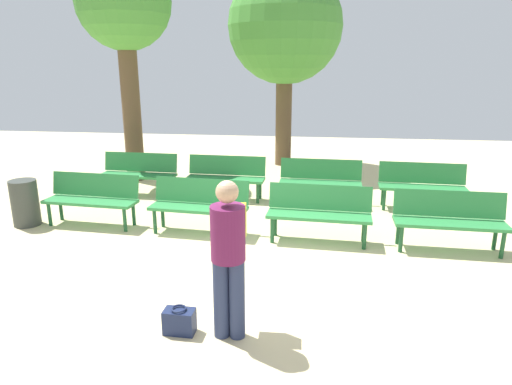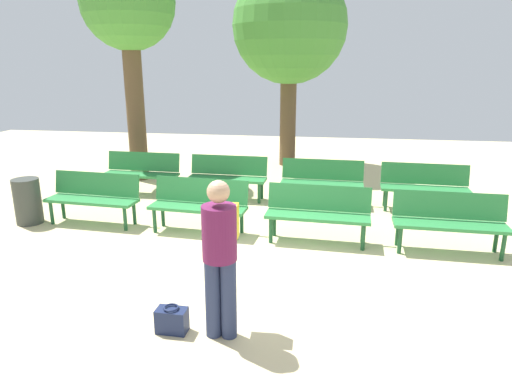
{
  "view_description": "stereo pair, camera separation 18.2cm",
  "coord_description": "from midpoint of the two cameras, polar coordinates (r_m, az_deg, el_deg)",
  "views": [
    {
      "loc": [
        0.97,
        -5.25,
        2.7
      ],
      "look_at": [
        0.0,
        2.19,
        0.55
      ],
      "focal_mm": 31.73,
      "sensor_mm": 36.0,
      "label": 1
    },
    {
      "loc": [
        1.15,
        -5.23,
        2.7
      ],
      "look_at": [
        0.0,
        2.19,
        0.55
      ],
      "focal_mm": 31.73,
      "sensor_mm": 36.0,
      "label": 2
    }
  ],
  "objects": [
    {
      "name": "visitor_with_backpack",
      "position": [
        4.48,
        -4.63,
        -7.25
      ],
      "size": [
        0.35,
        0.53,
        1.65
      ],
      "rotation": [
        0.0,
        0.0,
        3.18
      ],
      "color": "navy",
      "rests_on": "ground_plane"
    },
    {
      "name": "trash_bin",
      "position": [
        8.75,
        -27.64,
        -1.16
      ],
      "size": [
        0.45,
        0.45,
        0.79
      ],
      "primitive_type": "cylinder",
      "color": "#383D38",
      "rests_on": "ground_plane"
    },
    {
      "name": "tree_0",
      "position": [
        12.34,
        3.24,
        20.06
      ],
      "size": [
        2.94,
        2.94,
        5.1
      ],
      "color": "brown",
      "rests_on": "ground_plane"
    },
    {
      "name": "bench_r1_c3",
      "position": [
        9.14,
        19.67,
        1.12
      ],
      "size": [
        1.62,
        0.56,
        0.87
      ],
      "rotation": [
        0.0,
        0.0,
        -0.05
      ],
      "color": "#2D8442",
      "rests_on": "ground_plane"
    },
    {
      "name": "ground_plane",
      "position": [
        5.99,
        -3.66,
        -10.84
      ],
      "size": [
        24.0,
        24.0,
        0.0
      ],
      "primitive_type": "plane",
      "color": "beige"
    },
    {
      "name": "tree_1",
      "position": [
        11.08,
        -16.8,
        21.31
      ],
      "size": [
        2.08,
        2.08,
        5.04
      ],
      "color": "brown",
      "rests_on": "ground_plane"
    },
    {
      "name": "bench_r0_c0",
      "position": [
        8.28,
        -20.53,
        -0.44
      ],
      "size": [
        1.63,
        0.6,
        0.87
      ],
      "rotation": [
        0.0,
        0.0,
        -0.07
      ],
      "color": "#2D8442",
      "rests_on": "ground_plane"
    },
    {
      "name": "bench_r1_c2",
      "position": [
        9.01,
        7.55,
        1.72
      ],
      "size": [
        1.61,
        0.53,
        0.87
      ],
      "rotation": [
        0.0,
        0.0,
        -0.03
      ],
      "color": "#2D8442",
      "rests_on": "ground_plane"
    },
    {
      "name": "bench_r1_c0",
      "position": [
        9.91,
        -15.05,
        2.62
      ],
      "size": [
        1.61,
        0.53,
        0.87
      ],
      "rotation": [
        0.0,
        0.0,
        -0.03
      ],
      "color": "#2D8442",
      "rests_on": "ground_plane"
    },
    {
      "name": "bench_r0_c1",
      "position": [
        7.47,
        -7.82,
        -1.26
      ],
      "size": [
        1.63,
        0.61,
        0.87
      ],
      "rotation": [
        0.0,
        0.0,
        -0.08
      ],
      "color": "#2D8442",
      "rests_on": "ground_plane"
    },
    {
      "name": "bench_r1_c1",
      "position": [
        9.29,
        -4.38,
        2.26
      ],
      "size": [
        1.62,
        0.53,
        0.87
      ],
      "rotation": [
        0.0,
        0.0,
        -0.03
      ],
      "color": "#2D8442",
      "rests_on": "ground_plane"
    },
    {
      "name": "bench_r0_c2",
      "position": [
        7.09,
        7.24,
        -2.19
      ],
      "size": [
        1.62,
        0.57,
        0.87
      ],
      "rotation": [
        0.0,
        0.0,
        -0.06
      ],
      "color": "#2D8442",
      "rests_on": "ground_plane"
    },
    {
      "name": "handbag",
      "position": [
        4.93,
        -10.71,
        -15.64
      ],
      "size": [
        0.33,
        0.19,
        0.29
      ],
      "color": "#192347",
      "rests_on": "ground_plane"
    },
    {
      "name": "bench_r0_c3",
      "position": [
        7.26,
        22.55,
        -2.9
      ],
      "size": [
        1.62,
        0.54,
        0.87
      ],
      "rotation": [
        0.0,
        0.0,
        -0.03
      ],
      "color": "#2D8442",
      "rests_on": "ground_plane"
    }
  ]
}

